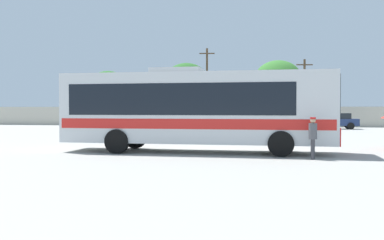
% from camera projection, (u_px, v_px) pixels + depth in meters
% --- Properties ---
extents(ground_plane, '(300.00, 300.00, 0.00)m').
position_uv_depth(ground_plane, '(224.00, 137.00, 29.97)').
color(ground_plane, '#A3A099').
extents(perimeter_wall, '(80.00, 0.30, 2.13)m').
position_uv_depth(perimeter_wall, '(241.00, 117.00, 47.57)').
color(perimeter_wall, '#B2AD9E').
rests_on(perimeter_wall, ground_plane).
extents(coach_bus_silver_red, '(11.81, 2.89, 3.69)m').
position_uv_depth(coach_bus_silver_red, '(194.00, 107.00, 19.33)').
color(coach_bus_silver_red, silver).
rests_on(coach_bus_silver_red, ground_plane).
extents(attendant_by_bus_door, '(0.37, 0.37, 1.59)m').
position_uv_depth(attendant_by_bus_door, '(313.00, 135.00, 16.58)').
color(attendant_by_bus_door, '#38383D').
rests_on(attendant_by_bus_door, ground_plane).
extents(parked_car_leftmost_silver, '(4.36, 2.04, 1.45)m').
position_uv_depth(parked_car_leftmost_silver, '(142.00, 120.00, 45.53)').
color(parked_car_leftmost_silver, '#B7BABF').
rests_on(parked_car_leftmost_silver, ground_plane).
extents(parked_car_second_silver, '(4.51, 2.29, 1.52)m').
position_uv_depth(parked_car_second_silver, '(204.00, 120.00, 44.55)').
color(parked_car_second_silver, '#B7BABF').
rests_on(parked_car_second_silver, ground_plane).
extents(parked_car_third_dark_blue, '(4.38, 2.16, 1.54)m').
position_uv_depth(parked_car_third_dark_blue, '(266.00, 120.00, 43.16)').
color(parked_car_third_dark_blue, navy).
rests_on(parked_car_third_dark_blue, ground_plane).
extents(parked_car_rightmost_dark_blue, '(4.14, 2.01, 1.49)m').
position_uv_depth(parked_car_rightmost_dark_blue, '(336.00, 121.00, 41.44)').
color(parked_car_rightmost_dark_blue, navy).
rests_on(parked_car_rightmost_dark_blue, ground_plane).
extents(utility_pole_near, '(1.79, 0.46, 7.35)m').
position_uv_depth(utility_pole_near, '(304.00, 91.00, 48.51)').
color(utility_pole_near, '#4C3823').
rests_on(utility_pole_near, ground_plane).
extents(utility_pole_far, '(1.80, 0.31, 9.01)m').
position_uv_depth(utility_pole_far, '(207.00, 85.00, 51.84)').
color(utility_pole_far, '#4C3823').
rests_on(utility_pole_far, ground_plane).
extents(roadside_tree_left, '(5.46, 5.46, 6.70)m').
position_uv_depth(roadside_tree_left, '(108.00, 89.00, 55.90)').
color(roadside_tree_left, brown).
rests_on(roadside_tree_left, ground_plane).
extents(roadside_tree_midleft, '(5.53, 5.53, 7.42)m').
position_uv_depth(roadside_tree_midleft, '(186.00, 83.00, 53.08)').
color(roadside_tree_midleft, brown).
rests_on(roadside_tree_midleft, ground_plane).
extents(roadside_tree_midright, '(5.56, 5.56, 7.46)m').
position_uv_depth(roadside_tree_midright, '(278.00, 81.00, 50.51)').
color(roadside_tree_midright, brown).
rests_on(roadside_tree_midright, ground_plane).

